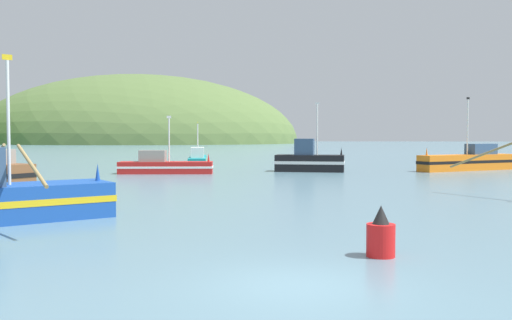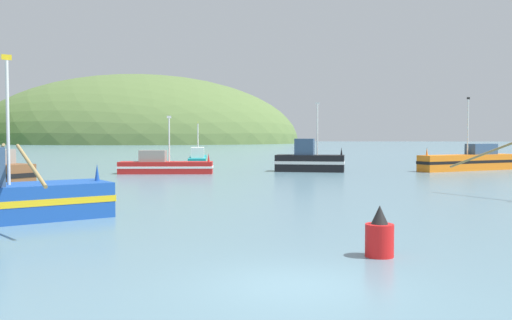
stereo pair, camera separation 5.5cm
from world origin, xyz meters
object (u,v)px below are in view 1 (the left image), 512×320
Objects in this scene: channel_buoy at (381,236)px; fishing_boat_blue at (8,198)px; fishing_boat_teal at (198,160)px; fishing_boat_red at (164,166)px; fishing_boat_orange at (468,161)px; fishing_boat_black at (309,160)px.

fishing_boat_blue is at bearing 158.03° from channel_buoy.
fishing_boat_blue is 5.83× the size of channel_buoy.
fishing_boat_red is at bearing 168.52° from fishing_boat_teal.
fishing_boat_orange reaches higher than fishing_boat_blue.
channel_buoy is at bearing -172.77° from fishing_boat_teal.
fishing_boat_blue is at bearing 20.07° from fishing_boat_orange.
fishing_boat_black is at bearing 91.47° from channel_buoy.
fishing_boat_blue is at bearing -94.95° from fishing_boat_red.
fishing_boat_teal is 27.27m from fishing_boat_orange.
fishing_boat_teal is 46.21m from channel_buoy.
channel_buoy is (13.01, -5.25, -0.33)m from fishing_boat_blue.
fishing_boat_teal is 8.65× the size of channel_buoy.
fishing_boat_orange is at bearing -112.85° from fishing_boat_teal.
fishing_boat_black reaches higher than fishing_boat_teal.
fishing_boat_blue is 26.28m from fishing_boat_red.
fishing_boat_red is at bearing 51.88° from fishing_boat_blue.
channel_buoy is at bearing -72.68° from fishing_boat_red.
channel_buoy is (12.57, -44.47, -0.07)m from fishing_boat_teal.
channel_buoy is (-13.85, -37.74, -0.33)m from fishing_boat_orange.
fishing_boat_red is 12.85m from fishing_boat_black.
fishing_boat_blue is at bearing -105.62° from fishing_boat_black.
fishing_boat_blue is 14.03m from channel_buoy.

